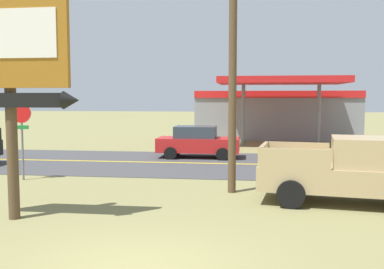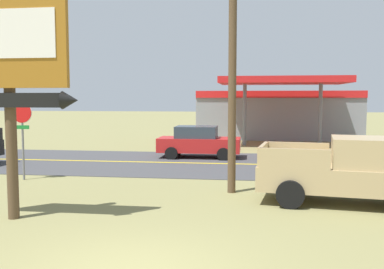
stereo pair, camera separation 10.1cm
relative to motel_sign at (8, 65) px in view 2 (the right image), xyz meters
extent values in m
cube|color=#3D3D3F|center=(3.89, 10.11, -3.88)|extent=(140.00, 8.00, 0.02)
cube|color=gold|center=(3.89, 10.11, -3.87)|extent=(126.00, 0.20, 0.01)
cylinder|color=brown|center=(-0.07, 0.14, -1.02)|extent=(0.28, 0.28, 5.76)
cube|color=#996019|center=(-0.07, -0.04, 0.50)|extent=(3.28, 0.16, 2.12)
cube|color=white|center=(-0.07, -0.13, 0.76)|extent=(2.75, 0.03, 1.19)
cube|color=black|center=(-0.07, -0.04, -0.85)|extent=(2.95, 0.12, 0.36)
cone|color=black|center=(1.61, -0.04, -0.85)|extent=(0.40, 0.44, 0.44)
cylinder|color=slate|center=(-2.56, 5.18, -2.79)|extent=(0.08, 0.08, 2.20)
cylinder|color=red|center=(-2.56, 5.15, -1.34)|extent=(0.76, 0.03, 0.76)
cylinder|color=white|center=(-2.56, 5.17, -1.34)|extent=(0.80, 0.01, 0.80)
cube|color=#19722D|center=(-2.56, 5.15, -1.89)|extent=(0.56, 0.03, 0.14)
cylinder|color=brown|center=(5.35, 4.01, 0.25)|extent=(0.26, 0.26, 8.28)
cube|color=gray|center=(7.91, 24.60, -2.09)|extent=(12.00, 6.00, 3.60)
cube|color=red|center=(7.91, 21.55, -0.54)|extent=(12.00, 0.12, 0.50)
cube|color=red|center=(7.91, 18.60, 0.31)|extent=(8.00, 5.00, 0.40)
cylinder|color=slate|center=(5.51, 18.60, -1.79)|extent=(0.24, 0.24, 4.20)
cylinder|color=slate|center=(10.31, 18.60, -1.79)|extent=(0.24, 0.24, 4.20)
cube|color=tan|center=(8.81, 2.89, -3.13)|extent=(5.43, 2.68, 0.72)
cube|color=tan|center=(9.26, 2.83, -2.35)|extent=(2.14, 2.05, 0.84)
cube|color=tan|center=(7.44, 4.02, -2.49)|extent=(1.95, 0.40, 0.56)
cube|color=tan|center=(7.17, 2.20, -2.49)|extent=(1.95, 0.40, 0.56)
cube|color=tan|center=(6.34, 3.25, -2.49)|extent=(0.39, 1.88, 0.56)
cylinder|color=black|center=(7.36, 4.09, -3.49)|extent=(0.83, 0.39, 0.80)
cylinder|color=black|center=(7.08, 2.15, -3.49)|extent=(0.83, 0.39, 0.80)
cube|color=red|center=(3.31, 12.11, -3.21)|extent=(4.20, 1.76, 0.72)
cube|color=#2D3842|center=(3.16, 12.11, -2.55)|extent=(2.10, 1.56, 0.60)
cylinder|color=black|center=(4.61, 12.99, -3.57)|extent=(0.64, 0.24, 0.64)
cylinder|color=black|center=(4.61, 11.23, -3.57)|extent=(0.64, 0.24, 0.64)
cylinder|color=black|center=(2.00, 12.99, -3.57)|extent=(0.64, 0.24, 0.64)
cylinder|color=black|center=(2.00, 11.23, -3.57)|extent=(0.64, 0.24, 0.64)
camera|label=1|loc=(5.88, -10.19, -0.79)|focal=40.91mm
camera|label=2|loc=(5.98, -10.18, -0.79)|focal=40.91mm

